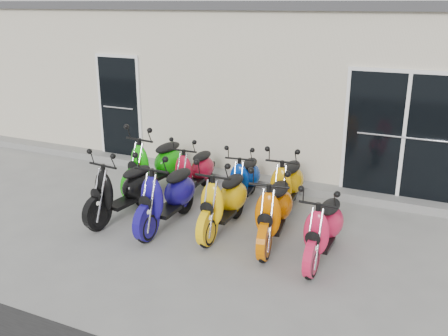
{
  "coord_description": "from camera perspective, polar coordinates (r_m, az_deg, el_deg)",
  "views": [
    {
      "loc": [
        3.29,
        -6.44,
        3.34
      ],
      "look_at": [
        0.0,
        0.6,
        0.75
      ],
      "focal_mm": 40.0,
      "sensor_mm": 36.0,
      "label": 1
    }
  ],
  "objects": [
    {
      "name": "scooter_front_orange_b",
      "position": [
        7.14,
        5.74,
        -3.91
      ],
      "size": [
        0.86,
        1.79,
        1.27
      ],
      "primitive_type": null,
      "rotation": [
        0.0,
        0.0,
        0.14
      ],
      "color": "#D56200",
      "rests_on": "ground"
    },
    {
      "name": "door_right",
      "position": [
        8.88,
        19.93,
        3.78
      ],
      "size": [
        2.02,
        0.08,
        2.22
      ],
      "primitive_type": "cube",
      "color": "black",
      "rests_on": "front_step"
    },
    {
      "name": "scooter_front_blue",
      "position": [
        7.67,
        -6.56,
        -2.21
      ],
      "size": [
        0.67,
        1.77,
        1.3
      ],
      "primitive_type": null,
      "rotation": [
        0.0,
        0.0,
        0.01
      ],
      "color": "navy",
      "rests_on": "ground"
    },
    {
      "name": "scooter_back_green",
      "position": [
        9.17,
        -7.89,
        1.32
      ],
      "size": [
        0.82,
        1.86,
        1.34
      ],
      "primitive_type": null,
      "rotation": [
        0.0,
        0.0,
        -0.09
      ],
      "color": "#13B40A",
      "rests_on": "ground"
    },
    {
      "name": "door_left",
      "position": [
        10.98,
        -11.83,
        7.13
      ],
      "size": [
        1.07,
        0.08,
        2.22
      ],
      "primitive_type": "cube",
      "color": "black",
      "rests_on": "front_step"
    },
    {
      "name": "scooter_front_red",
      "position": [
        6.79,
        11.34,
        -5.86
      ],
      "size": [
        0.58,
        1.59,
        1.17
      ],
      "primitive_type": null,
      "rotation": [
        0.0,
        0.0,
        0.0
      ],
      "color": "#D91A45",
      "rests_on": "ground"
    },
    {
      "name": "scooter_front_black",
      "position": [
        8.1,
        -11.6,
        -1.57
      ],
      "size": [
        0.79,
        1.74,
        1.24
      ],
      "primitive_type": null,
      "rotation": [
        0.0,
        0.0,
        -0.11
      ],
      "color": "black",
      "rests_on": "ground"
    },
    {
      "name": "front_step",
      "position": [
        9.64,
        3.58,
        -1.39
      ],
      "size": [
        14.0,
        0.4,
        0.15
      ],
      "primitive_type": "cube",
      "color": "gray",
      "rests_on": "ground"
    },
    {
      "name": "roof_cap",
      "position": [
        12.09,
        9.75,
        17.91
      ],
      "size": [
        14.2,
        6.2,
        0.16
      ],
      "primitive_type": "cube",
      "color": "#3F3F42",
      "rests_on": "building"
    },
    {
      "name": "ground",
      "position": [
        7.96,
        -1.84,
        -6.37
      ],
      "size": [
        80.0,
        80.0,
        0.0
      ],
      "primitive_type": "plane",
      "color": "gray",
      "rests_on": "ground"
    },
    {
      "name": "building",
      "position": [
        12.22,
        9.32,
        10.01
      ],
      "size": [
        14.0,
        6.0,
        3.2
      ],
      "primitive_type": "cube",
      "color": "beige",
      "rests_on": "ground"
    },
    {
      "name": "scooter_back_blue",
      "position": [
        8.55,
        2.39,
        -0.51
      ],
      "size": [
        0.76,
        1.59,
        1.13
      ],
      "primitive_type": null,
      "rotation": [
        0.0,
        0.0,
        0.14
      ],
      "color": "#032FA0",
      "rests_on": "ground"
    },
    {
      "name": "scooter_back_red",
      "position": [
        8.94,
        -3.5,
        0.4
      ],
      "size": [
        0.59,
        1.57,
        1.15
      ],
      "primitive_type": null,
      "rotation": [
        0.0,
        0.0,
        0.01
      ],
      "color": "#AF102A",
      "rests_on": "ground"
    },
    {
      "name": "scooter_front_orange_a",
      "position": [
        7.47,
        -0.07,
        -2.88
      ],
      "size": [
        0.66,
        1.7,
        1.25
      ],
      "primitive_type": null,
      "rotation": [
        0.0,
        0.0,
        0.03
      ],
      "color": "yellow",
      "rests_on": "ground"
    },
    {
      "name": "scooter_back_yellow",
      "position": [
        8.22,
        7.2,
        -1.06
      ],
      "size": [
        0.75,
        1.71,
        1.23
      ],
      "primitive_type": null,
      "rotation": [
        0.0,
        0.0,
        0.08
      ],
      "color": "#DE9B05",
      "rests_on": "ground"
    }
  ]
}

